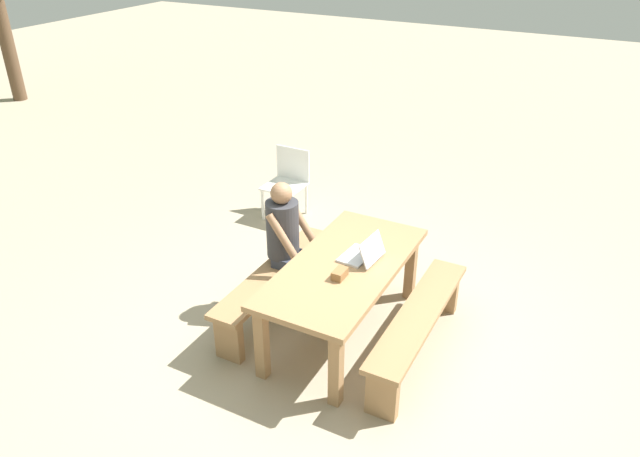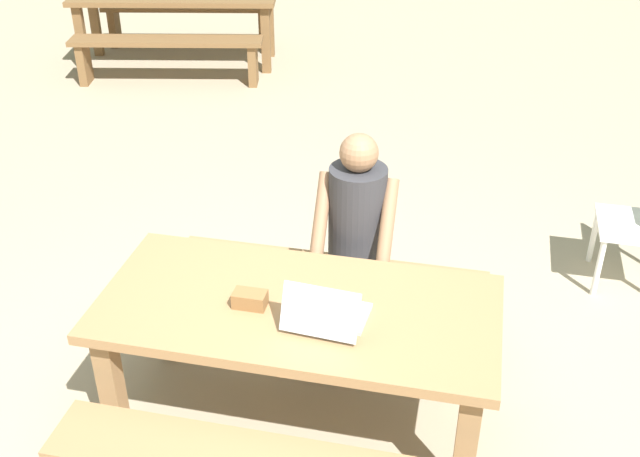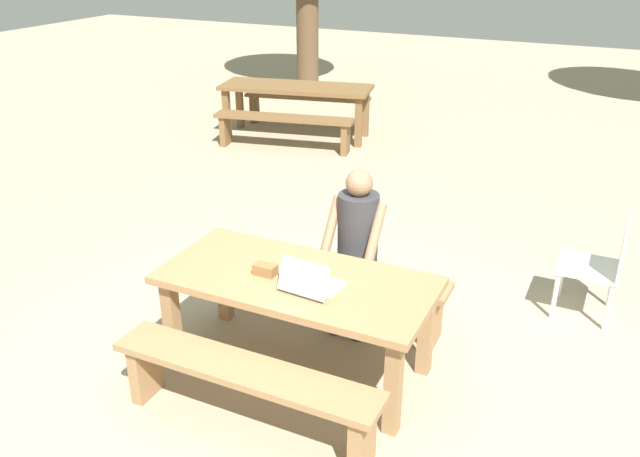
{
  "view_description": "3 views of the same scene",
  "coord_description": "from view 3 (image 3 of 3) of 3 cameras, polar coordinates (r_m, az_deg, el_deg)",
  "views": [
    {
      "loc": [
        -3.83,
        -1.79,
        3.34
      ],
      "look_at": [
        0.05,
        0.25,
        0.96
      ],
      "focal_mm": 33.67,
      "sensor_mm": 36.0,
      "label": 1
    },
    {
      "loc": [
        0.68,
        -2.63,
        2.74
      ],
      "look_at": [
        0.05,
        0.25,
        0.96
      ],
      "focal_mm": 42.85,
      "sensor_mm": 36.0,
      "label": 2
    },
    {
      "loc": [
        1.73,
        -3.29,
        2.76
      ],
      "look_at": [
        0.05,
        0.25,
        0.96
      ],
      "focal_mm": 36.82,
      "sensor_mm": 36.0,
      "label": 3
    }
  ],
  "objects": [
    {
      "name": "small_pouch",
      "position": [
        4.27,
        -4.78,
        -3.58
      ],
      "size": [
        0.15,
        0.09,
        0.07
      ],
      "color": "olive",
      "rests_on": "picnic_table_front"
    },
    {
      "name": "plastic_chair",
      "position": [
        5.4,
        23.17,
        -2.94
      ],
      "size": [
        0.44,
        0.44,
        0.81
      ],
      "rotation": [
        0.0,
        0.0,
        4.7
      ],
      "color": "white",
      "rests_on": "ground"
    },
    {
      "name": "laptop",
      "position": [
        4.08,
        -0.8,
        -4.62
      ],
      "size": [
        0.36,
        0.32,
        0.22
      ],
      "rotation": [
        0.0,
        0.0,
        3.06
      ],
      "color": "silver",
      "rests_on": "picnic_table_front"
    },
    {
      "name": "picnic_table_front",
      "position": [
        4.3,
        -2.0,
        -5.43
      ],
      "size": [
        1.78,
        0.85,
        0.71
      ],
      "color": "#9E754C",
      "rests_on": "ground"
    },
    {
      "name": "person_seated",
      "position": [
        4.7,
        3.12,
        -1.0
      ],
      "size": [
        0.4,
        0.4,
        1.24
      ],
      "color": "#333847",
      "rests_on": "ground"
    },
    {
      "name": "bench_near",
      "position": [
        3.96,
        -6.55,
        -13.2
      ],
      "size": [
        1.69,
        0.3,
        0.45
      ],
      "color": "#9E754C",
      "rests_on": "ground"
    },
    {
      "name": "ground_plane",
      "position": [
        4.63,
        -1.89,
        -11.9
      ],
      "size": [
        30.0,
        30.0,
        0.0
      ],
      "primitive_type": "plane",
      "color": "tan"
    },
    {
      "name": "bench_far",
      "position": [
        4.96,
        1.64,
        -4.53
      ],
      "size": [
        1.69,
        0.3,
        0.45
      ],
      "color": "#9E754C",
      "rests_on": "ground"
    },
    {
      "name": "picnic_table_mid",
      "position": [
        9.43,
        -2.1,
        11.68
      ],
      "size": [
        2.21,
        1.13,
        0.74
      ],
      "rotation": [
        0.0,
        0.0,
        0.2
      ],
      "color": "brown",
      "rests_on": "ground"
    },
    {
      "name": "bench_mid_north",
      "position": [
        10.07,
        -1.1,
        10.89
      ],
      "size": [
        1.92,
        0.67,
        0.46
      ],
      "rotation": [
        0.0,
        0.0,
        0.2
      ],
      "color": "brown",
      "rests_on": "ground"
    },
    {
      "name": "bench_mid_south",
      "position": [
        8.92,
        -3.17,
        9.04
      ],
      "size": [
        1.92,
        0.67,
        0.46
      ],
      "rotation": [
        0.0,
        0.0,
        0.2
      ],
      "color": "brown",
      "rests_on": "ground"
    }
  ]
}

